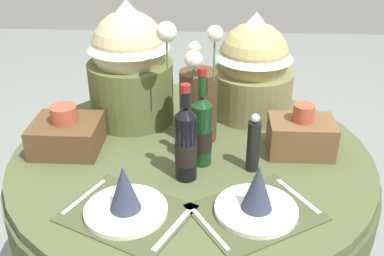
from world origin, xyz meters
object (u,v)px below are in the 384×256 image
object	(u,v)px
wine_bottle_left	(186,144)
pepper_mill	(253,144)
dining_table	(192,183)
place_setting_right	(257,200)
woven_basket_side_left	(67,133)
place_setting_left	(125,200)
woven_basket_side_right	(301,135)
gift_tub_back_left	(130,59)
flower_vase	(197,98)
wine_bottle_centre	(202,130)
gift_tub_back_right	(253,63)

from	to	relation	value
wine_bottle_left	pepper_mill	distance (m)	0.22
dining_table	place_setting_right	distance (m)	0.43
dining_table	woven_basket_side_left	size ratio (longest dim) A/B	5.51
pepper_mill	place_setting_left	bearing A→B (deg)	-145.76
place_setting_right	woven_basket_side_right	xyz separation A→B (m)	(0.18, 0.35, 0.02)
place_setting_right	gift_tub_back_left	size ratio (longest dim) A/B	0.90
flower_vase	woven_basket_side_left	size ratio (longest dim) A/B	1.93
wine_bottle_centre	gift_tub_back_left	bearing A→B (deg)	131.79
flower_vase	woven_basket_side_left	distance (m)	0.48
wine_bottle_left	pepper_mill	xyz separation A→B (m)	(0.21, 0.06, -0.03)
place_setting_right	wine_bottle_centre	size ratio (longest dim) A/B	1.25
place_setting_right	flower_vase	world-z (taller)	flower_vase
dining_table	gift_tub_back_left	size ratio (longest dim) A/B	2.71
gift_tub_back_left	woven_basket_side_left	world-z (taller)	gift_tub_back_left
dining_table	gift_tub_back_right	xyz separation A→B (m)	(0.22, 0.33, 0.35)
woven_basket_side_right	wine_bottle_centre	bearing A→B (deg)	-164.99
dining_table	flower_vase	distance (m)	0.31
place_setting_left	woven_basket_side_left	bearing A→B (deg)	127.47
gift_tub_back_left	pepper_mill	bearing A→B (deg)	-37.71
gift_tub_back_left	gift_tub_back_right	xyz separation A→B (m)	(0.47, 0.08, -0.03)
gift_tub_back_right	wine_bottle_centre	bearing A→B (deg)	-115.32
place_setting_right	wine_bottle_centre	distance (m)	0.32
gift_tub_back_left	woven_basket_side_right	distance (m)	0.69
woven_basket_side_left	woven_basket_side_right	xyz separation A→B (m)	(0.82, 0.02, 0.01)
place_setting_left	wine_bottle_centre	size ratio (longest dim) A/B	1.23
wine_bottle_left	wine_bottle_centre	bearing A→B (deg)	63.69
flower_vase	gift_tub_back_left	bearing A→B (deg)	149.48
dining_table	woven_basket_side_right	world-z (taller)	woven_basket_side_right
gift_tub_back_left	wine_bottle_centre	bearing A→B (deg)	-48.21
wine_bottle_left	woven_basket_side_right	size ratio (longest dim) A/B	1.45
place_setting_right	gift_tub_back_right	bearing A→B (deg)	88.25
gift_tub_back_right	dining_table	bearing A→B (deg)	-124.12
wine_bottle_left	place_setting_right	bearing A→B (deg)	-38.71
place_setting_right	flower_vase	distance (m)	0.48
place_setting_left	wine_bottle_centre	bearing A→B (deg)	54.41
gift_tub_back_right	flower_vase	bearing A→B (deg)	-132.37
wine_bottle_centre	woven_basket_side_left	distance (m)	0.49
flower_vase	pepper_mill	size ratio (longest dim) A/B	2.20
place_setting_left	flower_vase	bearing A→B (deg)	68.12
dining_table	place_setting_left	size ratio (longest dim) A/B	3.07
gift_tub_back_left	woven_basket_side_right	world-z (taller)	gift_tub_back_left
place_setting_right	woven_basket_side_right	bearing A→B (deg)	63.68
place_setting_right	gift_tub_back_left	bearing A→B (deg)	127.95
wine_bottle_left	pepper_mill	world-z (taller)	wine_bottle_left
gift_tub_back_right	gift_tub_back_left	bearing A→B (deg)	-170.84
pepper_mill	gift_tub_back_right	distance (m)	0.45
gift_tub_back_left	gift_tub_back_right	bearing A→B (deg)	9.16
dining_table	place_setting_left	xyz separation A→B (m)	(-0.17, -0.35, 0.18)
flower_vase	gift_tub_back_right	size ratio (longest dim) A/B	1.08
place_setting_right	woven_basket_side_right	world-z (taller)	woven_basket_side_right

